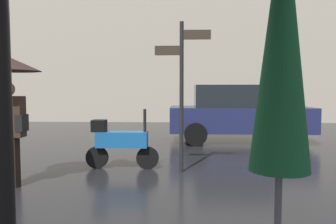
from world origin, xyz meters
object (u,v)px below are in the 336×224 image
at_px(pedestrian_with_umbrella, 8,85).
at_px(parked_scooter, 120,142).
at_px(folded_patio_umbrella_near, 281,77).
at_px(parked_car_left, 238,113).
at_px(street_signpost, 182,82).

distance_m(pedestrian_with_umbrella, parked_scooter, 2.38).
height_order(folded_patio_umbrella_near, parked_car_left, folded_patio_umbrella_near).
bearing_deg(folded_patio_umbrella_near, parked_scooter, 109.28).
relative_size(folded_patio_umbrella_near, pedestrian_with_umbrella, 1.16).
bearing_deg(pedestrian_with_umbrella, parked_car_left, -82.69).
bearing_deg(folded_patio_umbrella_near, pedestrian_with_umbrella, 132.33).
distance_m(parked_scooter, street_signpost, 1.78).
xyz_separation_m(folded_patio_umbrella_near, parked_scooter, (-1.75, 5.01, -1.12)).
height_order(pedestrian_with_umbrella, parked_car_left, pedestrian_with_umbrella).
bearing_deg(parked_car_left, folded_patio_umbrella_near, -103.18).
height_order(folded_patio_umbrella_near, parked_scooter, folded_patio_umbrella_near).
xyz_separation_m(pedestrian_with_umbrella, parked_car_left, (4.61, 5.01, -0.79)).
xyz_separation_m(folded_patio_umbrella_near, pedestrian_with_umbrella, (-3.34, 3.67, 0.03)).
relative_size(folded_patio_umbrella_near, parked_car_left, 0.58).
xyz_separation_m(pedestrian_with_umbrella, parked_scooter, (1.59, 1.34, -1.15)).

